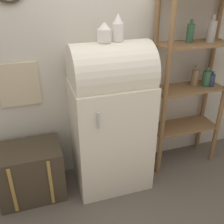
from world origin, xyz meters
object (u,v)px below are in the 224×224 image
at_px(suitcase_trunk, 31,172).
at_px(vase_left, 104,33).
at_px(refrigerator, 111,117).
at_px(vase_center, 118,28).

height_order(suitcase_trunk, vase_left, vase_left).
xyz_separation_m(refrigerator, vase_left, (-0.06, -0.00, 0.80)).
bearing_deg(suitcase_trunk, vase_left, -2.52).
height_order(suitcase_trunk, vase_center, vase_center).
bearing_deg(suitcase_trunk, refrigerator, -2.02).
distance_m(suitcase_trunk, vase_left, 1.49).
bearing_deg(vase_center, vase_left, -177.23).
bearing_deg(refrigerator, suitcase_trunk, 177.98).
distance_m(refrigerator, suitcase_trunk, 0.94).
bearing_deg(vase_center, refrigerator, -178.96).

